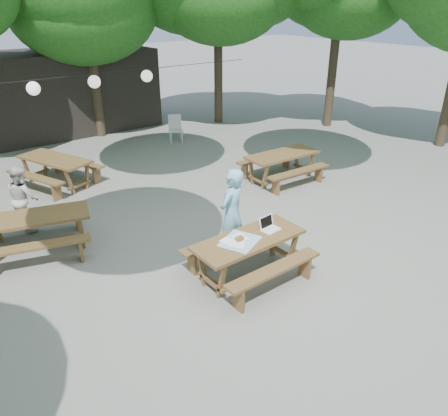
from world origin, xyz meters
TOP-DOWN VIEW (x-y plane):
  - ground at (0.00, 0.00)m, footprint 80.00×80.00m
  - pavilion at (0.50, 10.50)m, footprint 6.00×3.00m
  - main_picnic_table at (-0.50, -0.89)m, footprint 2.00×1.58m
  - picnic_table_nw at (-3.19, 2.22)m, footprint 2.28×2.06m
  - picnic_table_ne at (3.11, 1.99)m, footprint 2.04×1.68m
  - picnic_table_far_w at (-1.79, 5.29)m, footprint 2.17×2.35m
  - woman at (-0.29, -0.15)m, footprint 0.74×0.61m
  - second_person at (-3.08, 3.31)m, footprint 0.61×0.74m
  - plastic_chair at (2.73, 6.73)m, footprint 0.58×0.58m
  - laptop at (-0.02, -0.86)m, footprint 0.35×0.29m
  - tabletop_clutter at (-0.71, -0.88)m, footprint 0.82×0.76m
  - paper_lanterns at (-0.19, 6.00)m, footprint 9.00×0.34m

SIDE VIEW (x-z plane):
  - ground at x=0.00m, z-range 0.00..0.00m
  - plastic_chair at x=2.73m, z-range -0.19..0.71m
  - main_picnic_table at x=-0.50m, z-range 0.01..0.76m
  - picnic_table_nw at x=-3.19m, z-range 0.01..0.76m
  - picnic_table_ne at x=3.11m, z-range 0.01..0.76m
  - picnic_table_far_w at x=-1.79m, z-range 0.01..0.76m
  - second_person at x=-3.08m, z-range 0.00..1.40m
  - tabletop_clutter at x=-0.71m, z-range 0.72..0.80m
  - laptop at x=-0.02m, z-range 0.69..0.93m
  - woman at x=-0.29m, z-range 0.00..1.73m
  - pavilion at x=0.50m, z-range 0.00..2.80m
  - paper_lanterns at x=-0.19m, z-range 2.21..2.59m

